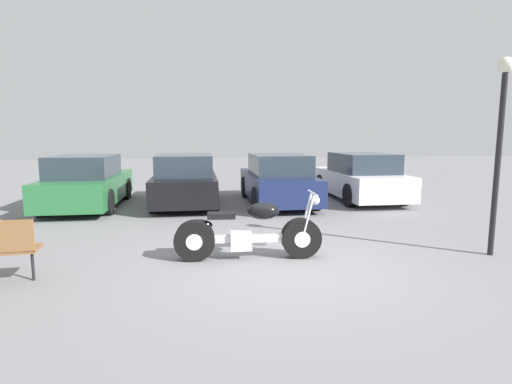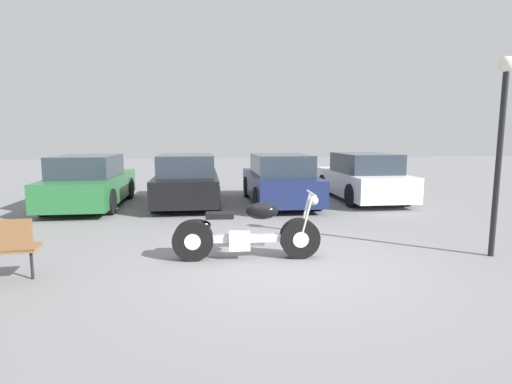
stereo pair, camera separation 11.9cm
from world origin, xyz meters
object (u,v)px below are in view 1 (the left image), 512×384
(parked_car_black, at_px, (185,181))
(parked_car_navy, at_px, (278,180))
(motorcycle, at_px, (247,234))
(lamp_post, at_px, (501,127))
(parked_car_white, at_px, (360,178))
(parked_car_green, at_px, (87,183))

(parked_car_black, height_order, parked_car_navy, same)
(motorcycle, bearing_deg, lamp_post, -5.08)
(motorcycle, bearing_deg, parked_car_white, 52.80)
(parked_car_green, relative_size, parked_car_navy, 1.00)
(parked_car_black, xyz_separation_m, parked_car_navy, (2.68, -0.27, 0.00))
(parked_car_navy, relative_size, parked_car_white, 1.00)
(parked_car_black, bearing_deg, parked_car_navy, -5.84)
(parked_car_navy, height_order, lamp_post, lamp_post)
(parked_car_green, distance_m, parked_car_white, 8.03)
(parked_car_navy, height_order, parked_car_white, same)
(parked_car_navy, bearing_deg, parked_car_green, 178.58)
(parked_car_white, xyz_separation_m, lamp_post, (-0.15, -5.92, 1.43))
(motorcycle, distance_m, parked_car_navy, 5.44)
(motorcycle, bearing_deg, parked_car_navy, 73.51)
(parked_car_white, bearing_deg, parked_car_black, -179.16)
(parked_car_black, distance_m, parked_car_white, 5.35)
(parked_car_black, bearing_deg, parked_car_green, -176.99)
(parked_car_green, bearing_deg, motorcycle, -54.47)
(lamp_post, bearing_deg, parked_car_green, 144.11)
(parked_car_green, distance_m, lamp_post, 9.83)
(parked_car_white, relative_size, lamp_post, 1.32)
(motorcycle, distance_m, parked_car_white, 6.98)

